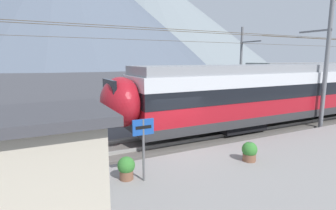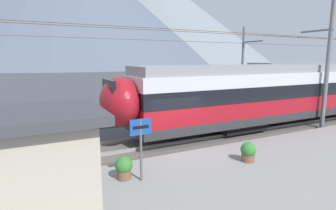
# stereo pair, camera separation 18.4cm
# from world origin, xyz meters

# --- Properties ---
(ground_plane) EXTENTS (400.00, 400.00, 0.00)m
(ground_plane) POSITION_xyz_m (0.00, 0.00, 0.00)
(ground_plane) COLOR #424247
(platform_slab) EXTENTS (120.00, 8.36, 0.33)m
(platform_slab) POSITION_xyz_m (0.00, -5.08, 0.16)
(platform_slab) COLOR gray
(platform_slab) RESTS_ON ground
(track_near) EXTENTS (120.00, 3.00, 0.28)m
(track_near) POSITION_xyz_m (0.00, 1.36, 0.07)
(track_near) COLOR #5B5651
(track_near) RESTS_ON ground
(track_far) EXTENTS (120.00, 3.00, 0.28)m
(track_far) POSITION_xyz_m (0.00, 7.14, 0.07)
(track_far) COLOR #5B5651
(track_far) RESTS_ON ground
(catenary_mast_mid) EXTENTS (47.23, 2.07, 8.07)m
(catenary_mast_mid) POSITION_xyz_m (9.74, -0.28, 4.19)
(catenary_mast_mid) COLOR slate
(catenary_mast_mid) RESTS_ON ground
(catenary_mast_far_side) EXTENTS (47.23, 2.51, 7.10)m
(catenary_mast_far_side) POSITION_xyz_m (12.14, 9.16, 3.78)
(catenary_mast_far_side) COLOR slate
(catenary_mast_far_side) RESTS_ON ground
(platform_sign) EXTENTS (0.70, 0.08, 2.02)m
(platform_sign) POSITION_xyz_m (-2.61, -2.66, 1.81)
(platform_sign) COLOR #59595B
(platform_sign) RESTS_ON platform_slab
(passenger_walking) EXTENTS (0.53, 0.22, 1.69)m
(passenger_walking) POSITION_xyz_m (-5.82, -2.39, 1.27)
(passenger_walking) COLOR #383842
(passenger_walking) RESTS_ON platform_slab
(handbag_beside_passenger) EXTENTS (0.32, 0.18, 0.35)m
(handbag_beside_passenger) POSITION_xyz_m (-4.98, -2.66, 0.45)
(handbag_beside_passenger) COLOR #472D1E
(handbag_beside_passenger) RESTS_ON platform_slab
(potted_plant_platform_edge) EXTENTS (0.57, 0.57, 0.76)m
(potted_plant_platform_edge) POSITION_xyz_m (-3.08, -2.30, 0.75)
(potted_plant_platform_edge) COLOR brown
(potted_plant_platform_edge) RESTS_ON platform_slab
(potted_plant_by_shelter) EXTENTS (0.58, 0.58, 0.75)m
(potted_plant_by_shelter) POSITION_xyz_m (1.61, -2.93, 0.73)
(potted_plant_by_shelter) COLOR brown
(potted_plant_by_shelter) RESTS_ON platform_slab
(mountain_central_peak) EXTENTS (171.35, 171.35, 73.55)m
(mountain_central_peak) POSITION_xyz_m (15.08, 164.19, 36.78)
(mountain_central_peak) COLOR #515B6B
(mountain_central_peak) RESTS_ON ground
(mountain_right_ridge) EXTENTS (208.52, 208.52, 80.83)m
(mountain_right_ridge) POSITION_xyz_m (86.91, 213.96, 40.41)
(mountain_right_ridge) COLOR slate
(mountain_right_ridge) RESTS_ON ground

